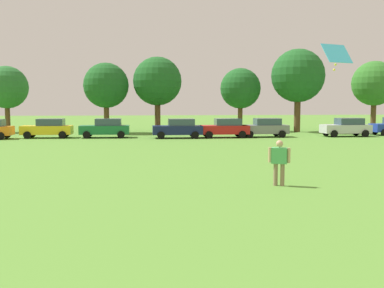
% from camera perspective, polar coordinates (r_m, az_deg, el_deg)
% --- Properties ---
extents(ground_plane, '(160.00, 160.00, 0.00)m').
position_cam_1_polar(ground_plane, '(32.53, -6.77, -0.25)').
color(ground_plane, '#568C33').
extents(adult_bystander, '(0.75, 0.50, 1.70)m').
position_cam_1_polar(adult_bystander, '(17.07, 10.89, -1.83)').
color(adult_bystander, '#8C7259').
rests_on(adult_bystander, ground).
extents(kite, '(1.45, 1.01, 1.16)m').
position_cam_1_polar(kite, '(20.74, 17.70, 10.65)').
color(kite, '#3FBFE5').
extents(parked_car_yellow_1, '(4.30, 2.02, 1.68)m').
position_cam_1_polar(parked_car_yellow_1, '(41.70, -17.63, 1.91)').
color(parked_car_yellow_1, yellow).
rests_on(parked_car_yellow_1, ground).
extents(parked_car_green_2, '(4.30, 2.02, 1.68)m').
position_cam_1_polar(parked_car_green_2, '(40.75, -10.79, 1.99)').
color(parked_car_green_2, '#196B38').
rests_on(parked_car_green_2, ground).
extents(parked_car_navy_3, '(4.30, 2.02, 1.68)m').
position_cam_1_polar(parked_car_navy_3, '(39.60, -1.73, 1.99)').
color(parked_car_navy_3, '#141E4C').
rests_on(parked_car_navy_3, ground).
extents(parked_car_red_4, '(4.30, 2.02, 1.68)m').
position_cam_1_polar(parked_car_red_4, '(40.32, 4.16, 2.03)').
color(parked_car_red_4, red).
rests_on(parked_car_red_4, ground).
extents(parked_car_gray_5, '(4.30, 2.02, 1.68)m').
position_cam_1_polar(parked_car_gray_5, '(41.34, 9.07, 2.06)').
color(parked_car_gray_5, slate).
rests_on(parked_car_gray_5, ground).
extents(parked_car_silver_6, '(4.30, 2.02, 1.68)m').
position_cam_1_polar(parked_car_silver_6, '(43.87, 18.81, 2.03)').
color(parked_car_silver_6, silver).
rests_on(parked_car_silver_6, ground).
extents(tree_far_left, '(4.43, 4.43, 6.91)m').
position_cam_1_polar(tree_far_left, '(51.53, -22.25, 6.58)').
color(tree_far_left, brown).
rests_on(tree_far_left, ground).
extents(tree_left, '(4.56, 4.56, 7.11)m').
position_cam_1_polar(tree_left, '(47.00, -10.74, 7.21)').
color(tree_left, brown).
rests_on(tree_left, ground).
extents(tree_center_left, '(5.00, 5.00, 7.79)m').
position_cam_1_polar(tree_center_left, '(47.26, -4.37, 7.83)').
color(tree_center_left, brown).
rests_on(tree_center_left, ground).
extents(tree_center_right, '(4.38, 4.38, 6.82)m').
position_cam_1_polar(tree_center_right, '(49.90, 6.09, 6.93)').
color(tree_center_right, brown).
rests_on(tree_center_right, ground).
extents(tree_right, '(5.59, 5.59, 8.70)m').
position_cam_1_polar(tree_right, '(49.38, 13.16, 8.32)').
color(tree_right, brown).
rests_on(tree_right, ground).
extents(tree_far_right, '(4.92, 4.92, 7.67)m').
position_cam_1_polar(tree_far_right, '(54.44, 21.92, 7.04)').
color(tree_far_right, brown).
rests_on(tree_far_right, ground).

